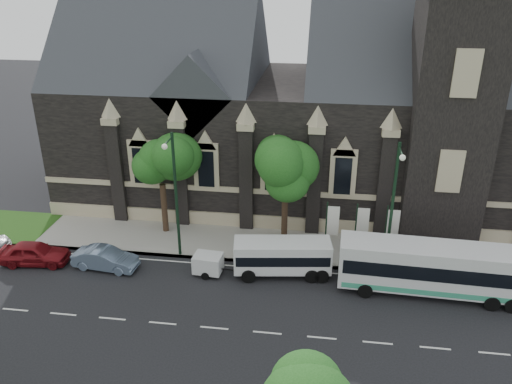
% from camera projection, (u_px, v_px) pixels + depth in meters
% --- Properties ---
extents(ground, '(160.00, 160.00, 0.00)m').
position_uv_depth(ground, '(214.00, 328.00, 28.63)').
color(ground, black).
rests_on(ground, ground).
extents(sidewalk, '(80.00, 5.00, 0.15)m').
position_uv_depth(sidewalk, '(242.00, 243.00, 37.19)').
color(sidewalk, '#9B958D').
rests_on(sidewalk, ground).
extents(museum, '(40.00, 17.70, 29.90)m').
position_uv_depth(museum, '(321.00, 105.00, 41.62)').
color(museum, black).
rests_on(museum, ground).
extents(tree_walk_right, '(4.08, 4.08, 7.80)m').
position_uv_depth(tree_walk_right, '(289.00, 166.00, 35.53)').
color(tree_walk_right, black).
rests_on(tree_walk_right, ground).
extents(tree_walk_left, '(3.91, 3.91, 7.64)m').
position_uv_depth(tree_walk_left, '(164.00, 161.00, 36.69)').
color(tree_walk_left, black).
rests_on(tree_walk_left, ground).
extents(street_lamp_near, '(0.36, 1.88, 9.00)m').
position_uv_depth(street_lamp_near, '(393.00, 203.00, 31.70)').
color(street_lamp_near, black).
rests_on(street_lamp_near, ground).
extents(street_lamp_mid, '(0.36, 1.88, 9.00)m').
position_uv_depth(street_lamp_mid, '(175.00, 190.00, 33.45)').
color(street_lamp_mid, black).
rests_on(street_lamp_mid, ground).
extents(banner_flag_left, '(0.90, 0.10, 4.00)m').
position_uv_depth(banner_flag_left, '(330.00, 224.00, 35.00)').
color(banner_flag_left, black).
rests_on(banner_flag_left, ground).
extents(banner_flag_center, '(0.90, 0.10, 4.00)m').
position_uv_depth(banner_flag_center, '(360.00, 226.00, 34.75)').
color(banner_flag_center, black).
rests_on(banner_flag_center, ground).
extents(banner_flag_right, '(0.90, 0.10, 4.00)m').
position_uv_depth(banner_flag_right, '(390.00, 227.00, 34.50)').
color(banner_flag_right, black).
rests_on(banner_flag_right, ground).
extents(tour_coach, '(11.34, 2.99, 3.28)m').
position_uv_depth(tour_coach, '(433.00, 268.00, 30.97)').
color(tour_coach, silver).
rests_on(tour_coach, ground).
extents(shuttle_bus, '(6.45, 2.98, 2.41)m').
position_uv_depth(shuttle_bus, '(283.00, 255.00, 33.06)').
color(shuttle_bus, silver).
rests_on(shuttle_bus, ground).
extents(box_trailer, '(2.68, 1.58, 1.40)m').
position_uv_depth(box_trailer, '(208.00, 263.00, 33.32)').
color(box_trailer, silver).
rests_on(box_trailer, ground).
extents(sedan, '(4.49, 1.91, 1.44)m').
position_uv_depth(sedan, '(105.00, 259.00, 34.00)').
color(sedan, slate).
rests_on(sedan, ground).
extents(car_far_red, '(4.78, 2.32, 1.57)m').
position_uv_depth(car_far_red, '(35.00, 253.00, 34.52)').
color(car_far_red, maroon).
rests_on(car_far_red, ground).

